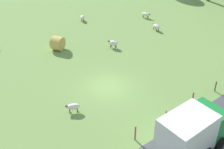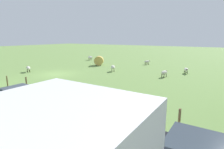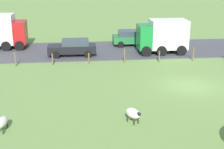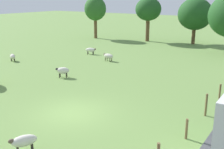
{
  "view_description": "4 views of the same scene",
  "coord_description": "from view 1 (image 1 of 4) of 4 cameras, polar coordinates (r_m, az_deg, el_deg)",
  "views": [
    {
      "loc": [
        17.58,
        -13.46,
        15.77
      ],
      "look_at": [
        -0.9,
        1.25,
        0.32
      ],
      "focal_mm": 48.42,
      "sensor_mm": 36.0,
      "label": 1
    },
    {
      "loc": [
        15.01,
        18.08,
        4.61
      ],
      "look_at": [
        -2.6,
        6.72,
        0.25
      ],
      "focal_mm": 28.96,
      "sensor_mm": 36.0,
      "label": 2
    },
    {
      "loc": [
        -22.08,
        7.97,
        8.28
      ],
      "look_at": [
        1.67,
        5.44,
        0.51
      ],
      "focal_mm": 53.95,
      "sensor_mm": 36.0,
      "label": 3
    },
    {
      "loc": [
        10.1,
        -11.11,
        6.48
      ],
      "look_at": [
        -1.33,
        6.07,
        0.64
      ],
      "focal_mm": 45.06,
      "sensor_mm": 36.0,
      "label": 4
    }
  ],
  "objects": [
    {
      "name": "sheep_3",
      "position": [
        33.23,
        0.22,
        5.95
      ],
      "size": [
        1.15,
        1.0,
        0.85
      ],
      "color": "silver",
      "rests_on": "ground_plane"
    },
    {
      "name": "truck_1",
      "position": [
        20.79,
        14.76,
        -10.43
      ],
      "size": [
        2.68,
        4.72,
        3.24
      ],
      "color": "#197F33",
      "rests_on": "road_strip"
    },
    {
      "name": "fence_post_3",
      "position": [
        25.54,
        14.97,
        -4.47
      ],
      "size": [
        0.12,
        0.12,
        1.28
      ],
      "primitive_type": "cylinder",
      "color": "brown",
      "rests_on": "ground_plane"
    },
    {
      "name": "sheep_1",
      "position": [
        37.73,
        8.35,
        8.98
      ],
      "size": [
        1.29,
        0.66,
        0.77
      ],
      "color": "beige",
      "rests_on": "ground_plane"
    },
    {
      "name": "hay_bale_0",
      "position": [
        33.31,
        -10.22,
        5.83
      ],
      "size": [
        1.72,
        1.86,
        1.5
      ],
      "primitive_type": "cylinder",
      "rotation": [
        1.57,
        0.0,
        2.09
      ],
      "color": "tan",
      "rests_on": "ground_plane"
    },
    {
      "name": "ground_plane",
      "position": [
        27.19,
        -0.87,
        -2.28
      ],
      "size": [
        160.0,
        160.0,
        0.0
      ],
      "primitive_type": "plane",
      "color": "#6B8E47"
    },
    {
      "name": "fence_post_1",
      "position": [
        21.79,
        4.42,
        -10.98
      ],
      "size": [
        0.12,
        0.12,
        1.25
      ],
      "primitive_type": "cylinder",
      "color": "brown",
      "rests_on": "ground_plane"
    },
    {
      "name": "fence_post_2",
      "position": [
        23.61,
        10.13,
        -7.74
      ],
      "size": [
        0.12,
        0.12,
        1.0
      ],
      "primitive_type": "cylinder",
      "color": "brown",
      "rests_on": "ground_plane"
    },
    {
      "name": "fence_post_4",
      "position": [
        27.84,
        18.97,
        -2.13
      ],
      "size": [
        0.12,
        0.12,
        1.0
      ],
      "primitive_type": "cylinder",
      "color": "brown",
      "rests_on": "ground_plane"
    },
    {
      "name": "sheep_5",
      "position": [
        24.28,
        -7.38,
        -6.04
      ],
      "size": [
        0.95,
        1.21,
        0.78
      ],
      "color": "silver",
      "rests_on": "ground_plane"
    },
    {
      "name": "sheep_0",
      "position": [
        40.28,
        -5.63,
        10.71
      ],
      "size": [
        1.12,
        0.93,
        0.73
      ],
      "color": "beige",
      "rests_on": "ground_plane"
    },
    {
      "name": "sheep_4",
      "position": [
        41.2,
        6.4,
        11.21
      ],
      "size": [
        1.27,
        0.85,
        0.73
      ],
      "color": "silver",
      "rests_on": "ground_plane"
    }
  ]
}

